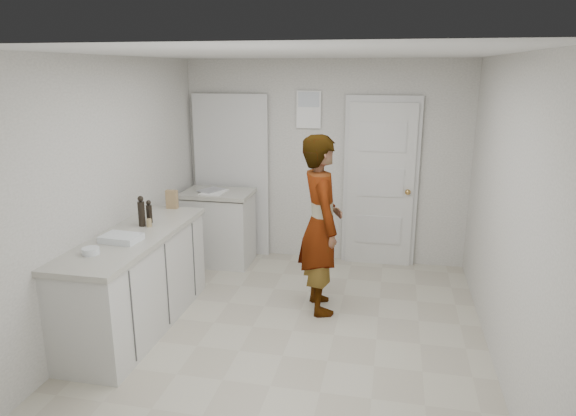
% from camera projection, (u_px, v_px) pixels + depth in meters
% --- Properties ---
extents(ground, '(4.00, 4.00, 0.00)m').
position_uv_depth(ground, '(293.00, 331.00, 4.82)').
color(ground, '#B0A894').
rests_on(ground, ground).
extents(room_shell, '(4.00, 4.00, 4.00)m').
position_uv_depth(room_shell, '(310.00, 180.00, 6.43)').
color(room_shell, '#AEACA4').
rests_on(room_shell, ground).
extents(main_counter, '(0.64, 1.96, 0.93)m').
position_uv_depth(main_counter, '(137.00, 284.00, 4.81)').
color(main_counter, silver).
rests_on(main_counter, ground).
extents(side_counter, '(0.84, 0.61, 0.93)m').
position_uv_depth(side_counter, '(219.00, 230.00, 6.42)').
color(side_counter, silver).
rests_on(side_counter, ground).
extents(person, '(0.63, 0.76, 1.79)m').
position_uv_depth(person, '(321.00, 225.00, 5.05)').
color(person, silver).
rests_on(person, ground).
extents(cake_mix_box, '(0.12, 0.06, 0.20)m').
position_uv_depth(cake_mix_box, '(172.00, 199.00, 5.50)').
color(cake_mix_box, '#97714B').
rests_on(cake_mix_box, main_counter).
extents(spice_jar, '(0.05, 0.05, 0.08)m').
position_uv_depth(spice_jar, '(149.00, 223.00, 4.88)').
color(spice_jar, tan).
rests_on(spice_jar, main_counter).
extents(oil_cruet_a, '(0.06, 0.06, 0.23)m').
position_uv_depth(oil_cruet_a, '(149.00, 212.00, 4.99)').
color(oil_cruet_a, black).
rests_on(oil_cruet_a, main_counter).
extents(oil_cruet_b, '(0.07, 0.07, 0.30)m').
position_uv_depth(oil_cruet_b, '(141.00, 212.00, 4.88)').
color(oil_cruet_b, black).
rests_on(oil_cruet_b, main_counter).
extents(baking_dish, '(0.35, 0.26, 0.06)m').
position_uv_depth(baking_dish, '(121.00, 238.00, 4.47)').
color(baking_dish, silver).
rests_on(baking_dish, main_counter).
extents(egg_bowl, '(0.14, 0.14, 0.05)m').
position_uv_depth(egg_bowl, '(91.00, 251.00, 4.16)').
color(egg_bowl, silver).
rests_on(egg_bowl, main_counter).
extents(papers, '(0.29, 0.35, 0.01)m').
position_uv_depth(papers, '(214.00, 192.00, 6.24)').
color(papers, white).
rests_on(papers, side_counter).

